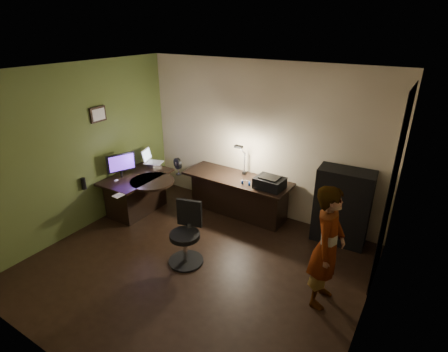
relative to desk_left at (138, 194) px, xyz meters
The scene contains 27 objects.
floor 2.02m from the desk_left, 22.75° to the right, with size 4.50×4.00×0.01m, color black.
ceiling 3.07m from the desk_left, 22.75° to the right, with size 4.50×4.00×0.01m, color silver.
wall_back 2.42m from the desk_left, 34.07° to the left, with size 4.50×0.01×2.70m, color #C3B18E.
wall_front 3.47m from the desk_left, 56.57° to the right, with size 4.50×0.01×2.70m, color #C3B18E.
wall_left 1.32m from the desk_left, 118.98° to the right, with size 0.01×4.00×2.70m, color #C3B18E.
wall_right 4.27m from the desk_left, 10.64° to the right, with size 0.01×4.00×2.70m, color #C3B18E.
green_wall_overlay 1.32m from the desk_left, 118.12° to the right, with size 0.00×4.00×2.70m, color #4E5F29.
arched_doorway 4.19m from the desk_left, ahead, with size 0.01×0.90×2.60m, color black.
french_door 4.33m from the desk_left, 17.95° to the right, with size 0.02×0.92×2.10m, color white.
framed_picture 1.57m from the desk_left, 140.87° to the right, with size 0.04×0.30×0.25m, color black.
desk_left is the anchor object (origin of this frame).
desk_right 1.80m from the desk_left, 28.58° to the left, with size 1.95×0.68×0.73m, color black.
cabinet 3.55m from the desk_left, 16.33° to the left, with size 0.82×0.41×1.23m, color black.
laptop_stand 0.64m from the desk_left, 94.44° to the left, with size 0.22×0.18×0.09m, color silver.
laptop 0.75m from the desk_left, 94.44° to the left, with size 0.35×0.33×0.24m, color silver.
monitor 0.56m from the desk_left, 137.11° to the right, with size 0.10×0.50×0.33m, color black.
mouse 0.51m from the desk_left, 114.67° to the right, with size 0.06×0.08×0.03m, color silver.
phone 0.67m from the desk_left, 31.60° to the left, with size 0.07×0.14×0.01m, color black.
pen 0.51m from the desk_left, 28.49° to the right, with size 0.01×0.13×0.01m, color black.
speaker 1.00m from the desk_left, 114.04° to the right, with size 0.08×0.08×0.19m, color black.
notepad 0.83m from the desk_left, 65.90° to the right, with size 0.14×0.19×0.01m, color silver.
desk_fan 0.92m from the desk_left, 36.15° to the left, with size 0.20×0.11×0.32m, color black.
headphones 2.02m from the desk_left, 20.84° to the left, with size 0.17×0.07×0.08m, color navy.
printer 2.43m from the desk_left, 19.33° to the left, with size 0.46×0.36×0.21m, color black.
desk_lamp 2.06m from the desk_left, 33.18° to the left, with size 0.16×0.30×0.65m, color black.
office_chair 1.83m from the desk_left, 24.26° to the right, with size 0.51×0.51×0.92m, color black.
person 3.63m from the desk_left, ahead, with size 0.57×0.38×1.58m, color #D8A88C.
Camera 1 is at (2.53, -3.25, 3.23)m, focal length 28.00 mm.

